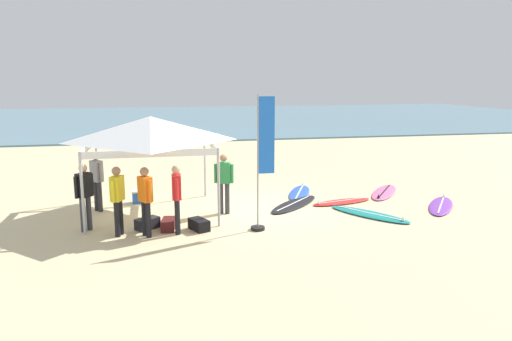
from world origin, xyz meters
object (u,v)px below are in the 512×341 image
object	(u,v)px
surfboard_pink	(384,192)
cooler_box	(141,196)
surfboard_teal	(370,214)
person_green	(224,179)
banner_flag	(262,169)
gear_bag_near_tent	(169,224)
person_grey	(97,178)
gear_bag_on_sand	(199,225)
gear_bag_by_pole	(147,223)
surfboard_blue	(299,193)
person_orange	(145,197)
surfboard_purple	(441,206)
surfboard_red	(341,202)
person_red	(177,194)
person_black	(84,193)
person_yellow	(118,196)
canopy_tent	(150,129)
surfboard_black	(294,204)

from	to	relation	value
surfboard_pink	cooler_box	bearing A→B (deg)	176.84
surfboard_pink	surfboard_teal	world-z (taller)	same
person_green	banner_flag	size ratio (longest dim) A/B	0.50
gear_bag_near_tent	cooler_box	bearing A→B (deg)	104.51
person_grey	gear_bag_on_sand	distance (m)	3.67
person_green	gear_bag_by_pole	bearing A→B (deg)	-155.29
surfboard_blue	person_orange	size ratio (longest dim) A/B	1.37
person_grey	banner_flag	bearing A→B (deg)	-32.19
surfboard_purple	person_grey	world-z (taller)	person_grey
surfboard_red	person_red	xyz separation A→B (m)	(-5.09, -1.92, 0.95)
person_black	person_orange	world-z (taller)	same
surfboard_red	surfboard_pink	world-z (taller)	same
surfboard_purple	person_orange	world-z (taller)	person_orange
person_red	gear_bag_on_sand	world-z (taller)	person_red
cooler_box	person_yellow	bearing A→B (deg)	-97.92
person_yellow	person_red	world-z (taller)	same
canopy_tent	person_orange	world-z (taller)	canopy_tent
person_black	cooler_box	size ratio (longest dim) A/B	3.42
surfboard_teal	person_red	distance (m)	5.44
person_grey	person_black	world-z (taller)	same
surfboard_black	person_orange	xyz separation A→B (m)	(-4.34, -2.06, 0.95)
surfboard_red	canopy_tent	bearing A→B (deg)	178.87
surfboard_black	gear_bag_near_tent	world-z (taller)	gear_bag_near_tent
surfboard_black	gear_bag_by_pole	world-z (taller)	gear_bag_by_pole
person_grey	banner_flag	size ratio (longest dim) A/B	0.50
person_grey	cooler_box	distance (m)	1.58
person_black	canopy_tent	bearing A→B (deg)	39.35
person_green	banner_flag	distance (m)	1.90
surfboard_red	person_orange	distance (m)	6.25
surfboard_purple	gear_bag_on_sand	size ratio (longest dim) A/B	3.82
canopy_tent	surfboard_black	size ratio (longest dim) A/B	1.50
surfboard_black	surfboard_purple	distance (m)	4.38
surfboard_purple	surfboard_blue	distance (m)	4.42
cooler_box	person_black	bearing A→B (deg)	-116.14
person_orange	gear_bag_by_pole	world-z (taller)	person_orange
surfboard_red	cooler_box	distance (m)	6.21
canopy_tent	person_red	world-z (taller)	canopy_tent
gear_bag_near_tent	cooler_box	world-z (taller)	cooler_box
surfboard_purple	surfboard_teal	size ratio (longest dim) A/B	0.94
person_green	person_grey	bearing A→B (deg)	163.85
canopy_tent	gear_bag_near_tent	size ratio (longest dim) A/B	5.73
gear_bag_near_tent	surfboard_purple	bearing A→B (deg)	3.81
surfboard_purple	surfboard_teal	xyz separation A→B (m)	(-2.50, -0.41, -0.00)
surfboard_pink	person_green	xyz separation A→B (m)	(-5.59, -1.30, 0.95)
person_grey	person_orange	bearing A→B (deg)	-62.06
surfboard_blue	gear_bag_near_tent	world-z (taller)	gear_bag_near_tent
gear_bag_on_sand	cooler_box	distance (m)	3.45
person_black	person_yellow	bearing A→B (deg)	-33.73
gear_bag_on_sand	gear_bag_by_pole	bearing A→B (deg)	163.32
gear_bag_by_pole	gear_bag_on_sand	size ratio (longest dim) A/B	1.00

